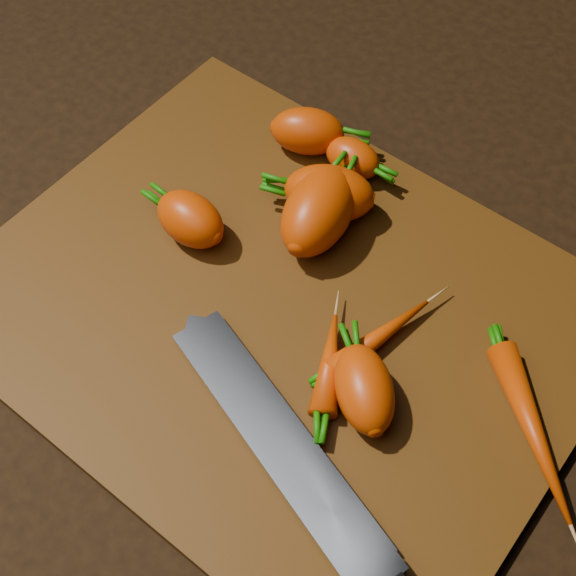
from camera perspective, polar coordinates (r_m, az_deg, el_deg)
The scene contains 12 objects.
ground at distance 0.68m, azimuth -0.52°, elevation -2.17°, with size 2.00×2.00×0.01m, color black.
cutting_board at distance 0.67m, azimuth -0.52°, elevation -1.69°, with size 0.50×0.40×0.01m, color #59310B.
carrot_0 at distance 0.76m, azimuth 1.41°, elevation 11.09°, with size 0.07×0.04×0.04m, color #C93700.
carrot_1 at distance 0.70m, azimuth -6.97°, elevation 4.88°, with size 0.07×0.05×0.05m, color #C93700.
carrot_2 at distance 0.69m, azimuth 2.21°, elevation 5.55°, with size 0.10×0.06×0.06m, color #C93700.
carrot_3 at distance 0.71m, azimuth 2.95°, elevation 6.75°, with size 0.08×0.05×0.05m, color #C93700.
carrot_4 at distance 0.75m, azimuth 4.63°, elevation 9.20°, with size 0.05×0.04×0.04m, color #C93700.
carrot_5 at distance 0.61m, azimuth 5.45°, elevation -7.16°, with size 0.07×0.04×0.04m, color #C93700.
carrot_6 at distance 0.65m, azimuth 6.55°, elevation -3.42°, with size 0.10×0.02×0.02m, color #C93700.
carrot_7 at distance 0.63m, azimuth 17.07°, elevation -9.72°, with size 0.14×0.03×0.03m, color #C93700.
carrot_8 at distance 0.63m, azimuth 2.94°, elevation -5.34°, with size 0.09×0.02×0.02m, color #C93700.
knife at distance 0.60m, azimuth 0.42°, elevation -12.11°, with size 0.37×0.15×0.02m.
Camera 1 is at (0.22, -0.28, 0.58)m, focal length 50.00 mm.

